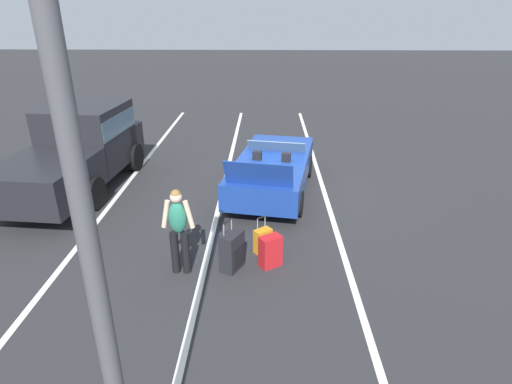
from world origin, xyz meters
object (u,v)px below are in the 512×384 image
Objects in this scene: suitcase_large_black at (232,251)px; parked_pickup_truck_near at (80,147)px; parking_lamp_post at (84,222)px; convertible_car at (274,168)px; traveler_person at (178,227)px; suitcase_medium_bright at (270,251)px; suitcase_small_carryon at (263,241)px.

suitcase_large_black is 5.87m from parked_pickup_truck_near.
convertible_car is at bearing -9.28° from parking_lamp_post.
convertible_car is 4.33m from traveler_person.
convertible_car is at bearing -22.72° from traveler_person.
parked_pickup_truck_near is 9.39m from parking_lamp_post.
parking_lamp_post reaches higher than traveler_person.
parking_lamp_post is (-4.27, -0.41, 2.35)m from traveler_person.
suitcase_medium_bright is (-3.70, 0.12, -0.28)m from convertible_car.
suitcase_large_black is (-3.81, 0.83, -0.22)m from convertible_car.
parking_lamp_post is at bearing -150.71° from parked_pickup_truck_near.
parking_lamp_post reaches higher than suitcase_medium_bright.
parking_lamp_post is (-8.21, 1.34, 2.69)m from convertible_car.
convertible_car is 0.76× the size of parking_lamp_post.
parked_pickup_truck_near is (3.33, 4.87, 0.85)m from suitcase_small_carryon.
suitcase_large_black is at bearing -127.53° from parked_pickup_truck_near.
traveler_person is 4.89m from parking_lamp_post.
suitcase_small_carryon is at bearing -119.58° from parked_pickup_truck_near.
convertible_car is 0.85× the size of parked_pickup_truck_near.
convertible_car is 5.16m from parked_pickup_truck_near.
suitcase_small_carryon is 1.79m from traveler_person.
parked_pickup_truck_near is at bearing 98.84° from convertible_car.
parking_lamp_post reaches higher than suitcase_small_carryon.
parking_lamp_post is (-8.31, -3.79, 2.18)m from parked_pickup_truck_near.
suitcase_small_carryon is 0.46× the size of traveler_person.
convertible_car is 3.25m from suitcase_small_carryon.
suitcase_small_carryon is (0.48, 0.14, -0.06)m from suitcase_medium_bright.
convertible_car is 8.74m from parking_lamp_post.
traveler_person is 5.27m from parked_pickup_truck_near.
suitcase_small_carryon is 0.13× the size of parking_lamp_post.
suitcase_large_black is 0.17× the size of parking_lamp_post.
parking_lamp_post reaches higher than suitcase_large_black.
suitcase_small_carryon reaches higher than suitcase_medium_bright.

